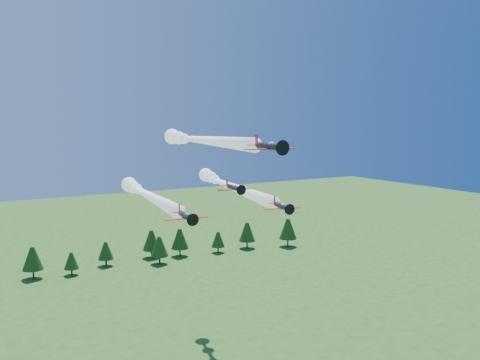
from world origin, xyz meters
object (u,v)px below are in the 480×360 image
plane_lead (200,140)px  plane_right (228,185)px  plane_slot (234,188)px  plane_left (145,193)px

plane_lead → plane_right: plane_lead is taller
plane_right → plane_slot: bearing=-104.9°
plane_left → plane_lead: bearing=-35.6°
plane_lead → plane_left: size_ratio=1.04×
plane_lead → plane_right: size_ratio=0.93×
plane_lead → plane_left: 17.13m
plane_left → plane_right: 21.56m
plane_lead → plane_right: (12.36, 10.12, -11.43)m
plane_lead → plane_right: 19.64m
plane_lead → plane_left: bearing=141.8°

